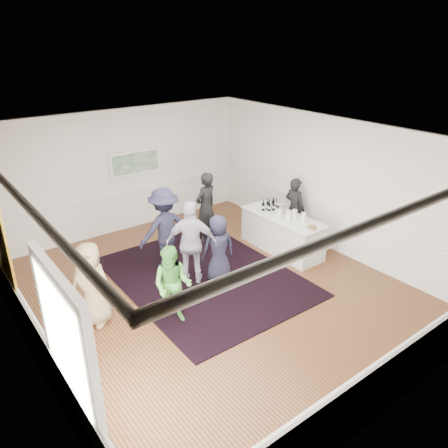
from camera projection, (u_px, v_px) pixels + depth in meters
floor at (212, 291)px, 9.00m from camera, size 8.00×8.00×0.00m
ceiling at (210, 137)px, 7.71m from camera, size 7.00×8.00×0.02m
wall_left at (18, 277)px, 6.42m from camera, size 0.02×8.00×3.20m
wall_right at (332, 185)px, 10.29m from camera, size 0.02×8.00×3.20m
wall_back at (121, 171)px, 11.27m from camera, size 7.00×0.02×3.20m
wall_front at (398, 321)px, 5.44m from camera, size 7.00×0.02×3.20m
wainscoting at (212, 270)px, 8.80m from camera, size 7.00×8.00×1.00m
doorway at (68, 355)px, 5.14m from camera, size 0.10×1.78×2.56m
landscape_painting at (135, 163)px, 11.38m from camera, size 1.44×0.06×0.66m
area_rug at (205, 276)px, 9.53m from camera, size 3.41×4.45×0.02m
serving_table at (282, 233)px, 10.55m from camera, size 0.84×2.20×0.89m
bartender at (294, 208)px, 11.06m from camera, size 0.44×0.62×1.61m
guest_tan at (91, 284)px, 7.74m from camera, size 0.89×0.93×1.61m
guest_green at (172, 285)px, 7.82m from camera, size 0.91×0.91×1.49m
guest_lilac at (192, 243)px, 8.99m from camera, size 1.11×1.01×1.82m
guest_dark_a at (165, 228)px, 9.62m from camera, size 1.22×0.72×1.86m
guest_dark_b at (206, 207)px, 10.86m from camera, size 0.73×0.56×1.80m
guest_navy at (218, 248)px, 9.18m from camera, size 0.81×0.63×1.46m
wine_bottles at (271, 204)px, 10.68m from camera, size 0.38×0.22×0.31m
juice_pitchers at (291, 215)px, 10.13m from camera, size 0.42×0.61×0.24m
ice_bucket at (279, 209)px, 10.49m from camera, size 0.26×0.26×0.25m
nut_bowl at (312, 228)px, 9.67m from camera, size 0.25×0.25×0.08m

